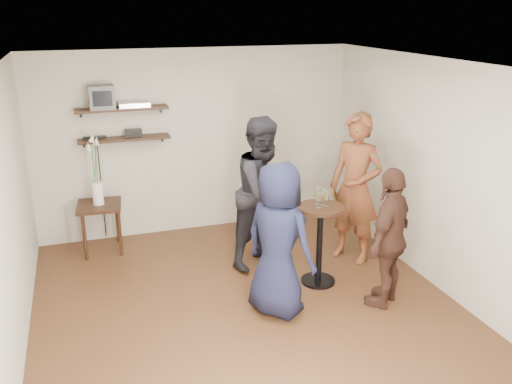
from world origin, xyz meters
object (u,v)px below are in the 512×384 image
Objects in this scene: crt_monitor at (102,97)px; drinks_table at (320,234)px; radio at (133,133)px; side_table at (100,212)px; person_dark at (264,192)px; person_plaid at (355,188)px; person_navy at (278,240)px; person_brown at (390,238)px; dvd_deck at (134,105)px.

crt_monitor is 3.29m from drinks_table.
side_table is at bearing -151.74° from radio.
drinks_table is at bearing -90.00° from person_dark.
person_plaid reaches higher than person_navy.
side_table is 2.22m from person_dark.
person_brown is at bearing -52.33° from drinks_table.
radio reaches higher than side_table.
dvd_deck is 1.82× the size of radio.
person_dark is (-0.44, 0.70, 0.33)m from drinks_table.
radio is 0.11× the size of person_plaid.
dvd_deck is 0.21× the size of person_plaid.
crt_monitor reaches higher than dvd_deck.
person_dark is at bearing -27.35° from side_table.
radio is 2.87m from drinks_table.
person_navy is at bearing -52.01° from side_table.
person_dark is 1.14× the size of person_navy.
person_plaid is (2.90, -1.53, -1.06)m from crt_monitor.
person_dark reaches higher than person_brown.
person_plaid is (2.54, -1.53, -0.56)m from radio.
person_brown is (0.51, -0.66, 0.16)m from drinks_table.
drinks_table is 0.50× the size of person_plaid.
person_brown is at bearing -133.08° from person_navy.
person_dark is at bearing -42.58° from radio.
dvd_deck reaches higher than person_plaid.
crt_monitor reaches higher than side_table.
crt_monitor is 1.45× the size of radio.
person_brown is (-0.18, -1.12, -0.18)m from person_plaid.
dvd_deck is 0.38m from radio.
person_dark is (1.95, -1.01, 0.39)m from side_table.
side_table is 2.77m from person_navy.
drinks_table is 0.90m from person_plaid.
person_brown is at bearing -48.42° from radio.
radio is 0.23× the size of drinks_table.
radio is at bearing 105.42° from person_dark.
person_plaid is 1.15m from person_brown.
person_plaid is at bearing -89.86° from person_navy.
person_plaid is 1.23× the size of person_brown.
person_plaid reaches higher than person_dark.
person_brown is (2.72, -2.66, -1.24)m from crt_monitor.
side_table is 0.35× the size of person_dark.
dvd_deck reaches higher than side_table.
side_table is (-0.54, -0.29, -0.96)m from radio.
side_table is 0.40× the size of person_navy.
person_navy reaches higher than drinks_table.
person_dark is at bearing -92.83° from person_brown.
dvd_deck is 3.70m from person_brown.
person_plaid reaches higher than drinks_table.
dvd_deck is at bearing 132.21° from drinks_table.
person_dark is (1.37, -1.29, -0.95)m from dvd_deck.
crt_monitor is 0.80× the size of dvd_deck.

